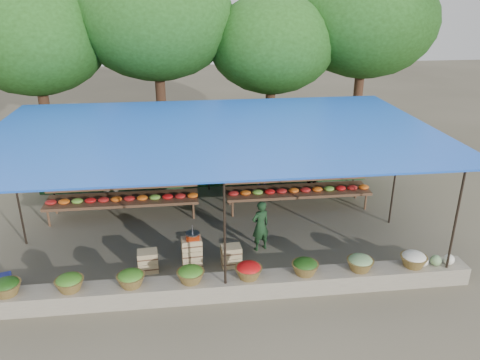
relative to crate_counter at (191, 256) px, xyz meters
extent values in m
plane|color=brown|center=(0.68, 1.63, -0.31)|extent=(60.00, 60.00, 0.00)
cube|color=gray|center=(0.68, -1.12, -0.11)|extent=(10.60, 0.55, 0.40)
cylinder|color=black|center=(0.68, -1.27, 1.09)|extent=(0.05, 0.05, 2.80)
cylinder|color=black|center=(5.48, -1.27, 1.09)|extent=(0.05, 0.05, 2.80)
cylinder|color=black|center=(-4.12, 1.63, 1.09)|extent=(0.05, 0.05, 2.80)
cylinder|color=black|center=(5.48, 1.63, 1.09)|extent=(0.05, 0.05, 2.80)
cylinder|color=black|center=(-4.12, 4.53, 1.09)|extent=(0.05, 0.05, 2.80)
cylinder|color=black|center=(0.68, 4.53, 1.09)|extent=(0.05, 0.05, 2.80)
cylinder|color=black|center=(5.48, 4.53, 1.09)|extent=(0.05, 0.05, 2.80)
cube|color=blue|center=(0.68, 1.63, 2.49)|extent=(10.80, 6.60, 0.04)
cube|color=blue|center=(0.68, -0.37, 2.31)|extent=(10.80, 2.19, 0.26)
cube|color=blue|center=(0.68, 3.63, 2.31)|extent=(10.80, 2.19, 0.26)
cylinder|color=#96969B|center=(0.68, 3.03, 1.71)|extent=(9.60, 0.01, 0.01)
ellipsoid|color=gold|center=(-3.82, 3.03, 1.43)|extent=(0.23, 0.17, 0.30)
ellipsoid|color=gold|center=(-3.32, 3.03, 1.43)|extent=(0.23, 0.17, 0.30)
ellipsoid|color=gold|center=(-2.82, 3.03, 1.43)|extent=(0.23, 0.17, 0.30)
ellipsoid|color=gold|center=(-2.32, 3.03, 1.43)|extent=(0.23, 0.17, 0.30)
ellipsoid|color=gold|center=(-1.82, 3.03, 1.43)|extent=(0.23, 0.17, 0.30)
ellipsoid|color=gold|center=(-1.32, 3.03, 1.43)|extent=(0.23, 0.17, 0.30)
ellipsoid|color=gold|center=(-0.82, 3.03, 1.43)|extent=(0.23, 0.17, 0.30)
ellipsoid|color=gold|center=(-0.32, 3.03, 1.43)|extent=(0.23, 0.17, 0.30)
ellipsoid|color=gold|center=(0.18, 3.03, 1.43)|extent=(0.23, 0.17, 0.30)
ellipsoid|color=gold|center=(0.68, 3.03, 1.43)|extent=(0.23, 0.17, 0.30)
ellipsoid|color=gold|center=(1.18, 3.03, 1.43)|extent=(0.23, 0.17, 0.30)
ellipsoid|color=gold|center=(1.68, 3.03, 1.43)|extent=(0.23, 0.17, 0.30)
ellipsoid|color=gold|center=(2.18, 3.03, 1.43)|extent=(0.23, 0.17, 0.30)
ellipsoid|color=gold|center=(2.68, 3.03, 1.43)|extent=(0.23, 0.17, 0.30)
ellipsoid|color=gold|center=(3.18, 3.03, 1.43)|extent=(0.23, 0.17, 0.30)
ellipsoid|color=gold|center=(3.68, 3.03, 1.43)|extent=(0.23, 0.17, 0.30)
ellipsoid|color=gold|center=(4.18, 3.03, 1.43)|extent=(0.23, 0.17, 0.30)
ellipsoid|color=gold|center=(4.68, 3.03, 1.43)|extent=(0.23, 0.17, 0.30)
ellipsoid|color=gold|center=(5.18, 3.03, 1.43)|extent=(0.23, 0.17, 0.30)
ellipsoid|color=#214D14|center=(-3.62, -1.12, 0.31)|extent=(0.52, 0.52, 0.23)
ellipsoid|color=#407E21|center=(-2.42, -1.12, 0.31)|extent=(0.52, 0.52, 0.23)
ellipsoid|color=#407E21|center=(-1.22, -1.12, 0.31)|extent=(0.52, 0.52, 0.23)
ellipsoid|color=#407E21|center=(-0.02, -1.12, 0.31)|extent=(0.52, 0.52, 0.23)
ellipsoid|color=red|center=(1.18, -1.12, 0.31)|extent=(0.52, 0.52, 0.23)
ellipsoid|color=#214D14|center=(2.38, -1.12, 0.31)|extent=(0.52, 0.52, 0.23)
ellipsoid|color=#79A466|center=(3.58, -1.12, 0.31)|extent=(0.52, 0.52, 0.23)
ellipsoid|color=white|center=(4.78, -1.12, 0.31)|extent=(0.52, 0.52, 0.23)
cube|color=#1A4A22|center=(0.68, 4.78, 0.94)|extent=(10.60, 0.06, 2.50)
cylinder|color=#3B2015|center=(-4.82, 7.43, 1.67)|extent=(0.36, 0.36, 3.97)
ellipsoid|color=#1A3D10|center=(-4.82, 7.43, 4.15)|extent=(4.77, 4.77, 3.69)
cylinder|color=#3B2015|center=(-0.82, 7.83, 1.93)|extent=(0.36, 0.36, 4.48)
ellipsoid|color=#1A3D10|center=(-0.82, 7.83, 4.73)|extent=(5.39, 5.39, 4.17)
cylinder|color=#3B2015|center=(3.18, 7.53, 1.55)|extent=(0.36, 0.36, 3.71)
ellipsoid|color=#1A3D10|center=(3.18, 7.53, 3.87)|extent=(4.47, 4.47, 3.45)
cylinder|color=#3B2015|center=(6.68, 7.93, 1.87)|extent=(0.36, 0.36, 4.35)
ellipsoid|color=#1A3D10|center=(6.68, 7.93, 4.59)|extent=(5.24, 5.24, 4.05)
cube|color=#4D311F|center=(-1.82, 2.93, 0.19)|extent=(4.20, 0.95, 0.08)
cube|color=#4D311F|center=(-1.82, 3.23, 0.47)|extent=(4.20, 0.35, 0.06)
cylinder|color=#4D311F|center=(-3.77, 2.53, -0.06)|extent=(0.06, 0.06, 0.50)
cylinder|color=#4D311F|center=(0.13, 2.53, -0.06)|extent=(0.06, 0.06, 0.50)
cylinder|color=#4D311F|center=(-3.77, 3.33, -0.06)|extent=(0.06, 0.06, 0.50)
cylinder|color=#4D311F|center=(0.13, 3.33, -0.06)|extent=(0.06, 0.06, 0.50)
ellipsoid|color=#B41C19|center=(-3.72, 2.78, 0.29)|extent=(0.31, 0.26, 0.13)
ellipsoid|color=#72B537|center=(-3.72, 3.23, 0.56)|extent=(0.26, 0.22, 0.12)
ellipsoid|color=orange|center=(-3.37, 2.78, 0.29)|extent=(0.31, 0.26, 0.13)
ellipsoid|color=red|center=(-3.37, 3.23, 0.56)|extent=(0.26, 0.22, 0.12)
ellipsoid|color=#72B537|center=(-3.02, 2.78, 0.29)|extent=(0.31, 0.26, 0.13)
ellipsoid|color=#B41C19|center=(-3.02, 3.23, 0.56)|extent=(0.26, 0.22, 0.12)
ellipsoid|color=red|center=(-2.67, 2.78, 0.29)|extent=(0.31, 0.26, 0.13)
ellipsoid|color=orange|center=(-2.67, 3.23, 0.56)|extent=(0.26, 0.22, 0.12)
ellipsoid|color=#B41C19|center=(-2.32, 2.78, 0.29)|extent=(0.31, 0.26, 0.13)
ellipsoid|color=#B41C19|center=(-2.32, 3.23, 0.56)|extent=(0.26, 0.22, 0.12)
ellipsoid|color=orange|center=(-1.97, 2.78, 0.29)|extent=(0.31, 0.26, 0.13)
ellipsoid|color=orange|center=(-1.97, 3.23, 0.56)|extent=(0.26, 0.22, 0.12)
ellipsoid|color=#B41C19|center=(-1.62, 2.78, 0.29)|extent=(0.31, 0.26, 0.13)
ellipsoid|color=#72B537|center=(-1.62, 3.23, 0.56)|extent=(0.26, 0.22, 0.12)
ellipsoid|color=orange|center=(-1.27, 2.78, 0.29)|extent=(0.31, 0.26, 0.13)
ellipsoid|color=red|center=(-1.27, 3.23, 0.56)|extent=(0.26, 0.22, 0.12)
ellipsoid|color=#72B537|center=(-0.92, 2.78, 0.29)|extent=(0.31, 0.26, 0.13)
ellipsoid|color=#B41C19|center=(-0.92, 3.23, 0.56)|extent=(0.26, 0.22, 0.12)
ellipsoid|color=red|center=(-0.57, 2.78, 0.29)|extent=(0.31, 0.26, 0.13)
ellipsoid|color=orange|center=(-0.57, 3.23, 0.56)|extent=(0.26, 0.22, 0.12)
ellipsoid|color=#B41C19|center=(-0.22, 2.78, 0.29)|extent=(0.31, 0.26, 0.13)
ellipsoid|color=#B41C19|center=(-0.22, 3.23, 0.56)|extent=(0.26, 0.22, 0.12)
ellipsoid|color=orange|center=(0.13, 2.78, 0.29)|extent=(0.31, 0.26, 0.13)
ellipsoid|color=orange|center=(0.13, 3.23, 0.56)|extent=(0.26, 0.22, 0.12)
cube|color=#4D311F|center=(3.18, 2.93, 0.19)|extent=(4.20, 0.95, 0.08)
cube|color=#4D311F|center=(3.18, 3.23, 0.47)|extent=(4.20, 0.35, 0.06)
cylinder|color=#4D311F|center=(1.23, 2.53, -0.06)|extent=(0.06, 0.06, 0.50)
cylinder|color=#4D311F|center=(5.13, 2.53, -0.06)|extent=(0.06, 0.06, 0.50)
cylinder|color=#4D311F|center=(1.23, 3.33, -0.06)|extent=(0.06, 0.06, 0.50)
cylinder|color=#4D311F|center=(5.13, 3.33, -0.06)|extent=(0.06, 0.06, 0.50)
ellipsoid|color=#B41C19|center=(1.28, 2.78, 0.29)|extent=(0.31, 0.26, 0.13)
ellipsoid|color=#72B537|center=(1.28, 3.23, 0.56)|extent=(0.26, 0.22, 0.12)
ellipsoid|color=orange|center=(1.63, 2.78, 0.29)|extent=(0.31, 0.26, 0.13)
ellipsoid|color=red|center=(1.63, 3.23, 0.56)|extent=(0.26, 0.22, 0.12)
ellipsoid|color=#72B537|center=(1.98, 2.78, 0.29)|extent=(0.31, 0.26, 0.13)
ellipsoid|color=#B41C19|center=(1.98, 3.23, 0.56)|extent=(0.26, 0.22, 0.12)
ellipsoid|color=red|center=(2.33, 2.78, 0.29)|extent=(0.31, 0.26, 0.13)
ellipsoid|color=orange|center=(2.33, 3.23, 0.56)|extent=(0.26, 0.22, 0.12)
ellipsoid|color=#B41C19|center=(2.68, 2.78, 0.29)|extent=(0.31, 0.26, 0.13)
ellipsoid|color=#B41C19|center=(2.68, 3.23, 0.56)|extent=(0.26, 0.22, 0.12)
ellipsoid|color=orange|center=(3.03, 2.78, 0.29)|extent=(0.31, 0.26, 0.13)
ellipsoid|color=orange|center=(3.03, 3.23, 0.56)|extent=(0.26, 0.22, 0.12)
ellipsoid|color=#B41C19|center=(3.38, 2.78, 0.29)|extent=(0.31, 0.26, 0.13)
ellipsoid|color=#72B537|center=(3.38, 3.23, 0.56)|extent=(0.26, 0.22, 0.12)
ellipsoid|color=orange|center=(3.73, 2.78, 0.29)|extent=(0.31, 0.26, 0.13)
ellipsoid|color=red|center=(3.73, 3.23, 0.56)|extent=(0.26, 0.22, 0.12)
ellipsoid|color=#72B537|center=(4.08, 2.78, 0.29)|extent=(0.31, 0.26, 0.13)
ellipsoid|color=#B41C19|center=(4.08, 3.23, 0.56)|extent=(0.26, 0.22, 0.12)
ellipsoid|color=red|center=(4.43, 2.78, 0.29)|extent=(0.31, 0.26, 0.13)
ellipsoid|color=orange|center=(4.43, 3.23, 0.56)|extent=(0.26, 0.22, 0.12)
ellipsoid|color=#B41C19|center=(4.78, 2.78, 0.29)|extent=(0.31, 0.26, 0.13)
ellipsoid|color=#B41C19|center=(4.78, 3.23, 0.56)|extent=(0.26, 0.22, 0.12)
ellipsoid|color=orange|center=(5.13, 2.78, 0.29)|extent=(0.31, 0.26, 0.13)
ellipsoid|color=orange|center=(5.13, 3.23, 0.56)|extent=(0.26, 0.22, 0.12)
cube|color=tan|center=(-0.97, 0.00, -0.19)|extent=(0.48, 0.37, 0.25)
cube|color=tan|center=(-0.97, 0.00, 0.07)|extent=(0.48, 0.37, 0.25)
cube|color=tan|center=(0.03, 0.00, -0.19)|extent=(0.48, 0.37, 0.25)
cube|color=tan|center=(0.03, 0.00, 0.07)|extent=(0.48, 0.37, 0.25)
cube|color=tan|center=(0.03, 0.00, 0.33)|extent=(0.48, 0.37, 0.25)
cube|color=tan|center=(0.93, 0.00, -0.19)|extent=(0.48, 0.37, 0.25)
cube|color=tan|center=(0.93, 0.00, 0.07)|extent=(0.48, 0.37, 0.25)
cube|color=#AF2D0E|center=(0.06, 0.00, 0.52)|extent=(0.30, 0.26, 0.12)
cylinder|color=#96969B|center=(0.06, 0.00, 0.59)|extent=(0.32, 0.32, 0.03)
cylinder|color=#96969B|center=(0.06, 0.00, 0.69)|extent=(0.03, 0.03, 0.22)
imported|color=#19381C|center=(1.71, 0.66, 0.34)|extent=(0.56, 0.47, 1.30)
imported|color=slate|center=(-2.16, 3.49, 0.57)|extent=(0.86, 0.67, 1.77)
imported|color=slate|center=(2.31, 3.91, 0.52)|extent=(1.10, 0.66, 1.66)
imported|color=slate|center=(3.81, 3.80, 0.47)|extent=(0.91, 0.93, 1.57)
camera|label=1|loc=(0.00, -9.30, 5.66)|focal=35.00mm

